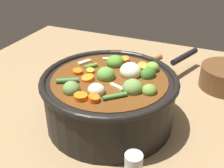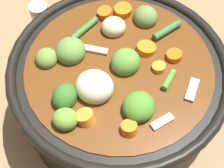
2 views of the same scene
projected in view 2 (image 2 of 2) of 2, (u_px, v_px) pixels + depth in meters
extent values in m
plane|color=#8C704C|center=(118.00, 107.00, 0.56)|extent=(1.10, 1.10, 0.00)
cylinder|color=black|center=(118.00, 89.00, 0.51)|extent=(0.30, 0.30, 0.11)
torus|color=black|center=(119.00, 67.00, 0.47)|extent=(0.31, 0.31, 0.01)
cylinder|color=brown|center=(118.00, 87.00, 0.51)|extent=(0.26, 0.26, 0.11)
ellipsoid|color=olive|center=(71.00, 51.00, 0.47)|extent=(0.06, 0.06, 0.04)
ellipsoid|color=olive|center=(146.00, 17.00, 0.51)|extent=(0.05, 0.05, 0.03)
ellipsoid|color=olive|center=(65.00, 119.00, 0.41)|extent=(0.04, 0.04, 0.03)
ellipsoid|color=olive|center=(46.00, 58.00, 0.47)|extent=(0.04, 0.04, 0.03)
ellipsoid|color=#5D9138|center=(126.00, 63.00, 0.46)|extent=(0.06, 0.06, 0.04)
ellipsoid|color=#4E862C|center=(139.00, 107.00, 0.42)|extent=(0.06, 0.06, 0.03)
ellipsoid|color=#376D26|center=(65.00, 97.00, 0.43)|extent=(0.05, 0.05, 0.04)
cylinder|color=orange|center=(146.00, 49.00, 0.48)|extent=(0.04, 0.04, 0.02)
cylinder|color=orange|center=(159.00, 68.00, 0.46)|extent=(0.03, 0.03, 0.01)
cylinder|color=orange|center=(129.00, 130.00, 0.41)|extent=(0.02, 0.02, 0.02)
cylinder|color=orange|center=(86.00, 119.00, 0.42)|extent=(0.03, 0.04, 0.02)
cylinder|color=orange|center=(174.00, 57.00, 0.47)|extent=(0.03, 0.03, 0.02)
cylinder|color=orange|center=(106.00, 15.00, 0.51)|extent=(0.03, 0.02, 0.02)
cylinder|color=orange|center=(123.00, 12.00, 0.52)|extent=(0.03, 0.03, 0.02)
ellipsoid|color=beige|center=(116.00, 27.00, 0.49)|extent=(0.04, 0.03, 0.03)
ellipsoid|color=beige|center=(95.00, 87.00, 0.44)|extent=(0.07, 0.07, 0.04)
cylinder|color=#509134|center=(169.00, 80.00, 0.45)|extent=(0.03, 0.03, 0.01)
cylinder|color=#3A713A|center=(167.00, 30.00, 0.49)|extent=(0.05, 0.03, 0.01)
cylinder|color=#3F7A33|center=(85.00, 28.00, 0.50)|extent=(0.04, 0.04, 0.01)
cube|color=#C4B59C|center=(192.00, 90.00, 0.44)|extent=(0.03, 0.04, 0.01)
cube|color=beige|center=(162.00, 122.00, 0.42)|extent=(0.03, 0.02, 0.01)
cube|color=beige|center=(95.00, 50.00, 0.48)|extent=(0.04, 0.02, 0.01)
cylinder|color=silver|center=(42.00, 25.00, 0.62)|extent=(0.03, 0.03, 0.07)
cylinder|color=#B7B7BC|center=(38.00, 9.00, 0.58)|extent=(0.03, 0.03, 0.01)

